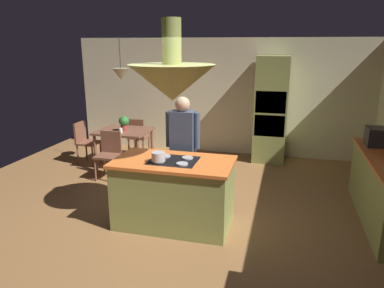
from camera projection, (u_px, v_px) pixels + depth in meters
The scene contains 15 objects.
ground at pixel (178, 217), 5.25m from camera, with size 8.16×8.16×0.00m, color olive.
wall_back at pixel (222, 97), 8.13m from camera, with size 6.80×0.10×2.55m, color beige.
kitchen_island at pixel (174, 193), 4.94m from camera, with size 1.59×0.89×0.95m.
oven_tower at pixel (271, 110), 7.53m from camera, with size 0.66×0.62×2.19m.
dining_table at pixel (124, 135), 7.26m from camera, with size 1.02×0.87×0.76m.
person_at_island at pixel (183, 144), 5.49m from camera, with size 0.53×0.22×1.68m.
range_hood at pixel (172, 80), 4.54m from camera, with size 1.10×1.10×1.00m.
pendant_light_over_table at pixel (121, 74), 6.94m from camera, with size 0.32×0.32×0.82m.
chair_facing_island at pixel (109, 152), 6.69m from camera, with size 0.40×0.40×0.87m.
chair_by_back_wall at pixel (137, 135), 7.92m from camera, with size 0.40×0.40×0.87m.
chair_at_corner at pixel (85, 140), 7.52m from camera, with size 0.40×0.40×0.87m.
potted_plant_on_table at pixel (124, 123), 7.11m from camera, with size 0.20×0.20×0.30m.
cup_on_table at pixel (121, 130), 7.01m from camera, with size 0.07×0.07×0.09m, color white.
microwave_on_counter at pixel (383, 137), 5.46m from camera, with size 0.46×0.36×0.28m, color #232326.
cooking_pot_on_cooktop at pixel (158, 157), 4.72m from camera, with size 0.18×0.18×0.12m, color #B2B2B7.
Camera 1 is at (1.40, -4.57, 2.43)m, focal length 34.00 mm.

